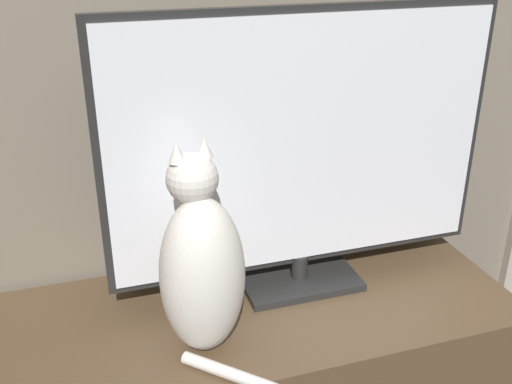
% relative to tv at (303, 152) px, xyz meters
% --- Properties ---
extents(tv_stand, '(1.33, 0.54, 0.44)m').
position_rel_tv_xyz_m(tv_stand, '(-0.15, -0.07, -0.60)').
color(tv_stand, brown).
rests_on(tv_stand, ground_plane).
extents(tv, '(1.00, 0.19, 0.73)m').
position_rel_tv_xyz_m(tv, '(0.00, 0.00, 0.00)').
color(tv, black).
rests_on(tv, tv_stand).
extents(cat, '(0.22, 0.32, 0.50)m').
position_rel_tv_xyz_m(cat, '(-0.31, -0.18, -0.17)').
color(cat, silver).
rests_on(cat, tv_stand).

